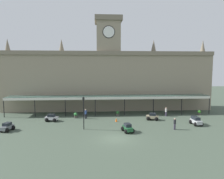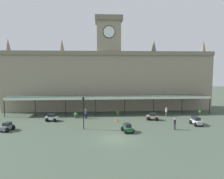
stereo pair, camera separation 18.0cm
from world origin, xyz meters
name	(u,v)px [view 1 (the left image)]	position (x,y,z in m)	size (l,w,h in m)	color
ground_plane	(116,139)	(0.00, 0.00, 0.00)	(140.00, 140.00, 0.00)	#425041
station_building	(108,78)	(0.00, 18.95, 6.72)	(43.03, 5.64, 19.21)	gray
entrance_canopy	(110,96)	(0.00, 13.99, 3.42)	(38.43, 3.26, 3.56)	#38564C
car_green_sedan	(128,128)	(1.88, 2.66, 0.50)	(1.79, 2.19, 1.19)	#1E512D
car_beige_sedan	(152,117)	(7.05, 8.99, 0.50)	(2.21, 1.85, 1.19)	tan
car_grey_sedan	(7,127)	(-15.09, 4.29, 0.50)	(1.82, 2.20, 1.19)	slate
car_white_sedan	(52,118)	(-9.97, 9.26, 0.50)	(2.18, 1.76, 1.19)	silver
car_silver_estate	(196,121)	(13.06, 5.52, 0.56)	(1.60, 2.28, 1.27)	#B2B5BA
pedestrian_beside_cars	(175,123)	(8.83, 3.33, 0.91)	(0.34, 0.34, 1.67)	#3F384C
pedestrian_near_entrance	(86,114)	(-4.39, 10.66, 0.91)	(0.34, 0.34, 1.67)	black
pedestrian_crossing_forecourt	(166,111)	(10.26, 11.52, 0.91)	(0.34, 0.38, 1.67)	#3F384C
victorian_lamppost	(84,109)	(-4.29, 4.28, 3.01)	(0.30, 0.30, 4.83)	black
traffic_cone	(116,120)	(0.80, 8.32, 0.28)	(0.40, 0.40, 0.56)	orange
planter_by_canopy	(199,113)	(16.81, 11.97, 0.49)	(0.60, 0.60, 0.96)	#47423D
planter_forecourt_centre	(118,113)	(1.38, 12.36, 0.49)	(0.60, 0.60, 0.96)	#47423D
planter_near_kerb	(76,115)	(-6.21, 11.30, 0.49)	(0.60, 0.60, 0.96)	#47423D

